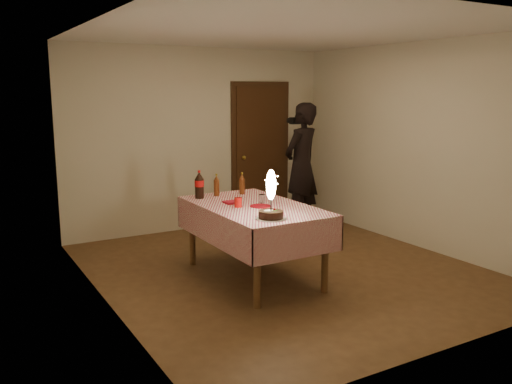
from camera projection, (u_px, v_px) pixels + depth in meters
ground at (285, 269)px, 6.13m from camera, size 4.00×4.50×0.01m
room_shell at (285, 122)px, 5.90m from camera, size 4.04×4.54×2.62m
dining_table at (254, 215)px, 5.74m from camera, size 1.02×1.72×0.80m
birthday_cake at (271, 204)px, 5.09m from camera, size 0.29×0.29×0.47m
red_plate at (260, 206)px, 5.66m from camera, size 0.22×0.22×0.01m
red_cup at (238, 202)px, 5.62m from camera, size 0.08×0.08×0.10m
clear_cup at (262, 199)px, 5.84m from camera, size 0.07×0.07×0.09m
napkin_stack at (231, 202)px, 5.83m from camera, size 0.15×0.15×0.02m
cola_bottle at (199, 185)px, 6.06m from camera, size 0.10×0.10×0.32m
amber_bottle_left at (217, 186)px, 6.21m from camera, size 0.06×0.06×0.25m
amber_bottle_right at (242, 184)px, 6.32m from camera, size 0.06×0.06×0.25m
photographer at (301, 165)px, 7.95m from camera, size 0.78×0.65×1.82m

